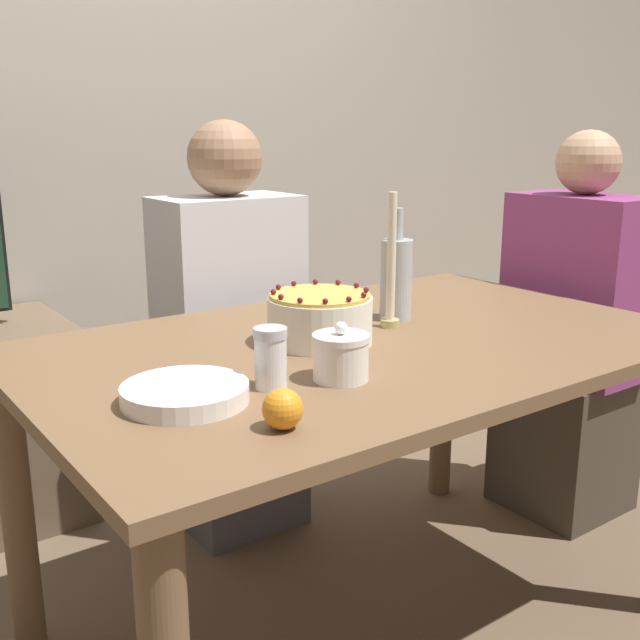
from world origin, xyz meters
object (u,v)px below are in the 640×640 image
(sugar_bowl, at_px, (341,357))
(candle, at_px, (391,272))
(bottle, at_px, (396,277))
(person_woman_floral, at_px, (572,353))
(cake, at_px, (320,318))
(person_man_blue_shirt, at_px, (231,355))
(sugar_shaker, at_px, (271,358))

(sugar_bowl, bearing_deg, candle, 35.71)
(bottle, bearing_deg, person_woman_floral, 0.23)
(cake, bearing_deg, person_man_blue_shirt, 79.08)
(sugar_shaker, height_order, person_woman_floral, person_woman_floral)
(sugar_bowl, distance_m, bottle, 0.49)
(cake, xyz_separation_m, sugar_shaker, (-0.24, -0.19, 0.00))
(candle, bearing_deg, cake, -176.92)
(candle, distance_m, bottle, 0.09)
(person_man_blue_shirt, height_order, person_woman_floral, person_man_blue_shirt)
(cake, height_order, bottle, bottle)
(cake, distance_m, sugar_shaker, 0.31)
(bottle, bearing_deg, person_man_blue_shirt, 105.79)
(person_woman_floral, bearing_deg, sugar_shaker, 101.35)
(sugar_bowl, distance_m, candle, 0.41)
(cake, relative_size, sugar_shaker, 2.04)
(sugar_bowl, height_order, person_man_blue_shirt, person_man_blue_shirt)
(sugar_bowl, height_order, sugar_shaker, same)
(candle, distance_m, person_man_blue_shirt, 0.69)
(sugar_bowl, distance_m, sugar_shaker, 0.13)
(person_woman_floral, bearing_deg, person_man_blue_shirt, 58.49)
(sugar_bowl, relative_size, sugar_shaker, 0.99)
(sugar_shaker, bearing_deg, cake, 37.30)
(person_man_blue_shirt, bearing_deg, bottle, 105.79)
(person_man_blue_shirt, xyz_separation_m, person_woman_floral, (0.89, -0.55, -0.02))
(sugar_bowl, bearing_deg, sugar_shaker, 163.70)
(cake, bearing_deg, sugar_bowl, -117.35)
(cake, relative_size, person_woman_floral, 0.19)
(sugar_bowl, bearing_deg, person_man_blue_shirt, 74.38)
(candle, bearing_deg, sugar_bowl, -144.29)
(cake, xyz_separation_m, person_man_blue_shirt, (0.12, 0.61, -0.26))
(cake, xyz_separation_m, candle, (0.21, 0.01, 0.08))
(cake, xyz_separation_m, sugar_bowl, (-0.12, -0.22, -0.01))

